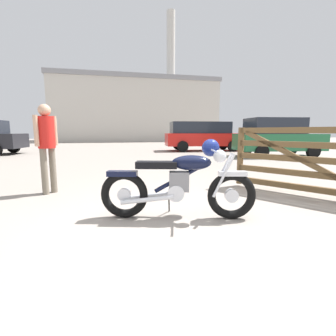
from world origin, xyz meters
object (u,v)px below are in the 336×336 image
(pale_sedan_back, at_px, (203,135))
(timber_gate, at_px, (320,159))
(bystander, at_px, (46,140))
(vintage_motorcycle, at_px, (182,182))
(red_hatchback_near, at_px, (277,137))

(pale_sedan_back, bearing_deg, timber_gate, -93.96)
(bystander, bearing_deg, vintage_motorcycle, 179.77)
(vintage_motorcycle, distance_m, timber_gate, 2.65)
(timber_gate, height_order, bystander, bystander)
(vintage_motorcycle, relative_size, bystander, 1.24)
(vintage_motorcycle, bearing_deg, timber_gate, 23.69)
(vintage_motorcycle, relative_size, timber_gate, 1.00)
(bystander, xyz_separation_m, red_hatchback_near, (8.35, 5.71, -0.10))
(red_hatchback_near, bearing_deg, pale_sedan_back, 124.59)
(vintage_motorcycle, distance_m, pale_sedan_back, 11.92)
(timber_gate, relative_size, bystander, 1.24)
(bystander, xyz_separation_m, pale_sedan_back, (5.95, 9.62, -0.08))
(timber_gate, height_order, pale_sedan_back, pale_sedan_back)
(vintage_motorcycle, bearing_deg, pale_sedan_back, 82.62)
(bystander, height_order, red_hatchback_near, red_hatchback_near)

